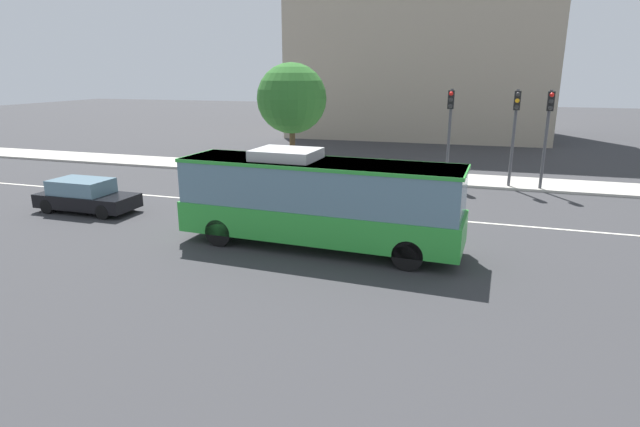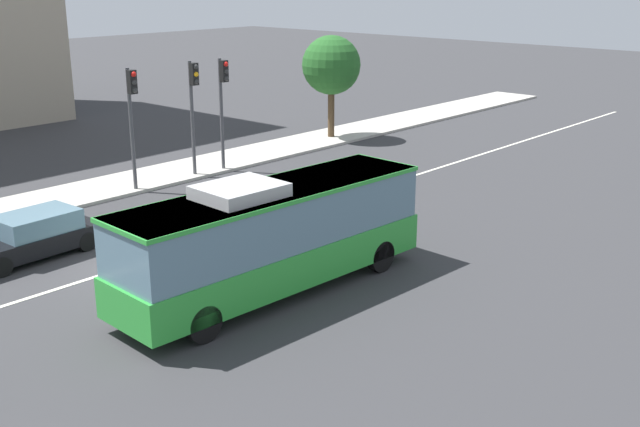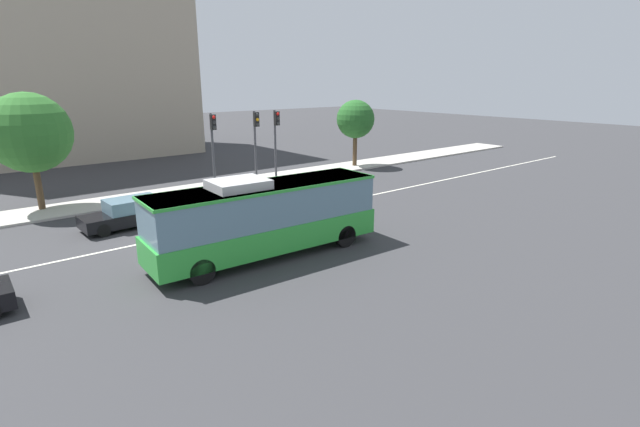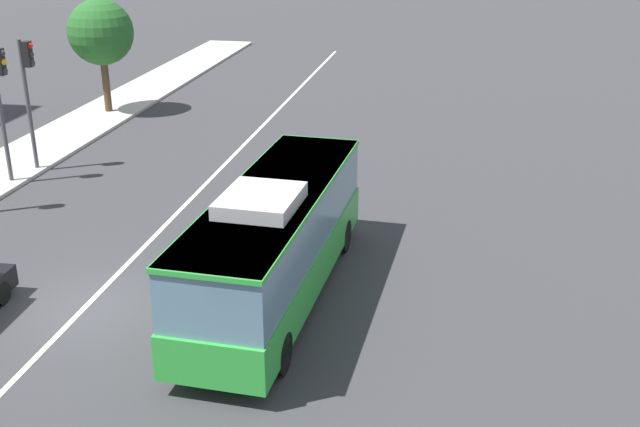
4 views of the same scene
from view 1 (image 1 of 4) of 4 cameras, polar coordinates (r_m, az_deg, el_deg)
ground_plane at (r=23.03m, az=-0.01°, el=0.44°), size 160.00×160.00×0.00m
sidewalk_kerb at (r=30.90m, az=4.68°, el=4.46°), size 80.00×3.30×0.14m
lane_centre_line at (r=23.03m, az=-0.01°, el=0.46°), size 76.00×0.16×0.01m
transit_bus at (r=17.65m, az=-0.24°, el=1.78°), size 10.10×2.95×3.46m
sedan_black at (r=24.86m, az=-24.95°, el=1.82°), size 4.51×1.85×1.46m
sedan_black_ahead at (r=26.16m, az=-1.65°, el=3.92°), size 4.58×2.01×1.46m
traffic_light_near_corner at (r=28.48m, az=21.15°, el=9.63°), size 0.33×0.62×5.20m
traffic_light_mid_block at (r=28.45m, az=24.34°, el=9.29°), size 0.32×0.62×5.20m
traffic_light_far_corner at (r=28.34m, az=14.45°, el=10.16°), size 0.33×0.62×5.20m
street_tree_kerbside_centre at (r=32.48m, az=-3.21°, el=12.83°), size 4.38×4.38×6.65m
office_block_background at (r=52.99m, az=11.63°, el=21.71°), size 23.91×14.86×23.80m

